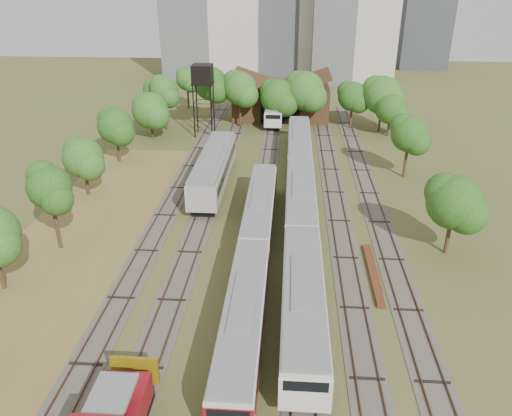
{
  "coord_description": "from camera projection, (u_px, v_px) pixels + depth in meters",
  "views": [
    {
      "loc": [
        0.73,
        -27.98,
        23.05
      ],
      "look_at": [
        -2.31,
        15.0,
        2.5
      ],
      "focal_mm": 35.0,
      "sensor_mm": 36.0,
      "label": 1
    }
  ],
  "objects": [
    {
      "name": "ground",
      "position": [
        274.0,
        332.0,
        35.16
      ],
      "size": [
        240.0,
        240.0,
        0.0
      ],
      "primitive_type": "plane",
      "color": "#475123",
      "rests_on": "ground"
    },
    {
      "name": "tracks",
      "position": [
        276.0,
        191.0,
        57.7
      ],
      "size": [
        24.6,
        80.0,
        0.19
      ],
      "color": "#4C473D",
      "rests_on": "ground"
    },
    {
      "name": "tower_far_right",
      "position": [
        426.0,
        10.0,
        126.01
      ],
      "size": [
        12.0,
        12.0,
        28.0
      ],
      "primitive_type": "cube",
      "color": "#3C3E43",
      "rests_on": "ground"
    },
    {
      "name": "railcar_green_set",
      "position": [
        300.0,
        200.0,
        50.71
      ],
      "size": [
        3.0,
        52.07,
        3.7
      ],
      "color": "black",
      "rests_on": "ground"
    },
    {
      "name": "tree_band_far",
      "position": [
        286.0,
        92.0,
        78.24
      ],
      "size": [
        38.93,
        7.88,
        9.45
      ],
      "color": "#382616",
      "rests_on": "ground"
    },
    {
      "name": "dry_grass_patch",
      "position": [
        71.0,
        263.0,
        43.5
      ],
      "size": [
        14.0,
        60.0,
        0.04
      ],
      "primitive_type": "cube",
      "color": "brown",
      "rests_on": "ground"
    },
    {
      "name": "rail_pile_far",
      "position": [
        373.0,
        266.0,
        42.79
      ],
      "size": [
        0.46,
        7.3,
        0.24
      ],
      "primitive_type": "cube",
      "color": "brown",
      "rests_on": "ground"
    },
    {
      "name": "rail_pile_near",
      "position": [
        373.0,
        273.0,
        41.69
      ],
      "size": [
        0.62,
        9.26,
        0.31
      ],
      "primitive_type": "cube",
      "color": "brown",
      "rests_on": "ground"
    },
    {
      "name": "maintenance_shed",
      "position": [
        281.0,
        99.0,
        86.17
      ],
      "size": [
        16.45,
        11.55,
        7.58
      ],
      "color": "#392114",
      "rests_on": "ground"
    },
    {
      "name": "railcar_rear",
      "position": [
        275.0,
        109.0,
        84.87
      ],
      "size": [
        2.79,
        16.08,
        3.45
      ],
      "color": "black",
      "rests_on": "ground"
    },
    {
      "name": "tree_band_left",
      "position": [
        98.0,
        149.0,
        56.11
      ],
      "size": [
        8.02,
        75.64,
        7.99
      ],
      "color": "#382616",
      "rests_on": "ground"
    },
    {
      "name": "old_grey_coach",
      "position": [
        214.0,
        169.0,
        58.0
      ],
      "size": [
        3.27,
        18.0,
        4.05
      ],
      "color": "black",
      "rests_on": "ground"
    },
    {
      "name": "tree_band_right",
      "position": [
        414.0,
        142.0,
        58.4
      ],
      "size": [
        5.38,
        40.08,
        7.67
      ],
      "color": "#382616",
      "rests_on": "ground"
    },
    {
      "name": "water_tower",
      "position": [
        202.0,
        76.0,
        73.61
      ],
      "size": [
        3.07,
        3.07,
        10.64
      ],
      "color": "black",
      "rests_on": "ground"
    },
    {
      "name": "railcar_red_set",
      "position": [
        253.0,
        254.0,
        41.42
      ],
      "size": [
        2.7,
        34.58,
        3.33
      ],
      "color": "black",
      "rests_on": "ground"
    }
  ]
}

